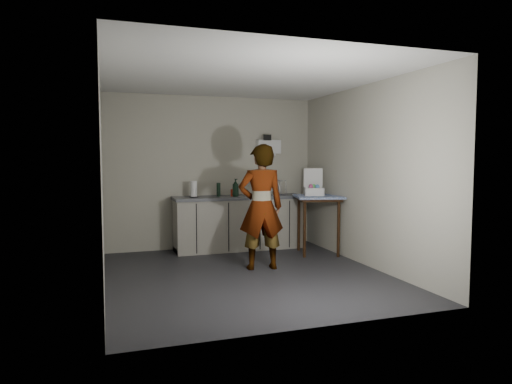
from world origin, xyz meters
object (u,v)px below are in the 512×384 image
object	(u,v)px
paper_towel	(194,190)
dish_rack	(274,191)
kitchen_counter	(240,224)
side_table	(318,203)
dark_bottle	(219,190)
bakery_box	(314,189)
soap_bottle	(236,188)
standing_man	(261,207)
soda_can	(233,193)

from	to	relation	value
paper_towel	dish_rack	size ratio (longest dim) A/B	0.72
kitchen_counter	paper_towel	world-z (taller)	paper_towel
side_table	dark_bottle	bearing A→B (deg)	166.20
side_table	bakery_box	bearing A→B (deg)	123.93
kitchen_counter	soap_bottle	bearing A→B (deg)	-140.57
bakery_box	side_table	bearing A→B (deg)	-50.23
soap_bottle	paper_towel	size ratio (longest dim) A/B	1.10
standing_man	dark_bottle	size ratio (longest dim) A/B	7.69
soap_bottle	dish_rack	size ratio (longest dim) A/B	0.80
dark_bottle	soap_bottle	bearing A→B (deg)	-17.78
bakery_box	kitchen_counter	bearing A→B (deg)	168.01
dark_bottle	side_table	bearing A→B (deg)	-28.20
kitchen_counter	soda_can	distance (m)	0.56
dark_bottle	standing_man	bearing A→B (deg)	-80.16
standing_man	bakery_box	xyz separation A→B (m)	(1.17, 0.76, 0.17)
soap_bottle	dark_bottle	distance (m)	0.29
dish_rack	dark_bottle	bearing A→B (deg)	-179.02
soap_bottle	dark_bottle	xyz separation A→B (m)	(-0.27, 0.09, -0.03)
standing_man	kitchen_counter	bearing A→B (deg)	-88.26
soap_bottle	kitchen_counter	bearing A→B (deg)	39.43
soap_bottle	soda_can	bearing A→B (deg)	115.85
side_table	paper_towel	bearing A→B (deg)	173.18
standing_man	paper_towel	distance (m)	1.56
dark_bottle	paper_towel	size ratio (longest dim) A/B	0.85
side_table	dish_rack	xyz separation A→B (m)	(-0.46, 0.80, 0.14)
kitchen_counter	bakery_box	world-z (taller)	bakery_box
side_table	soda_can	bearing A→B (deg)	162.35
soda_can	bakery_box	bearing A→B (deg)	-29.31
dark_bottle	bakery_box	world-z (taller)	bakery_box
standing_man	paper_towel	bearing A→B (deg)	-58.00
standing_man	soap_bottle	bearing A→B (deg)	-84.73
standing_man	soap_bottle	world-z (taller)	standing_man
soda_can	dark_bottle	size ratio (longest dim) A/B	0.52
standing_man	bakery_box	world-z (taller)	standing_man
kitchen_counter	paper_towel	bearing A→B (deg)	-177.32
side_table	standing_man	size ratio (longest dim) A/B	0.54
standing_man	dish_rack	world-z (taller)	standing_man
paper_towel	dish_rack	bearing A→B (deg)	2.69
dark_bottle	dish_rack	xyz separation A→B (m)	(1.00, 0.02, -0.05)
standing_man	soap_bottle	size ratio (longest dim) A/B	5.91
dark_bottle	paper_towel	xyz separation A→B (m)	(-0.43, -0.05, 0.01)
soda_can	dark_bottle	xyz separation A→B (m)	(-0.24, 0.02, 0.05)
dark_bottle	dish_rack	bearing A→B (deg)	0.98
kitchen_counter	bakery_box	bearing A→B (deg)	-32.24
side_table	soda_can	world-z (taller)	soda_can
soda_can	standing_man	bearing A→B (deg)	-89.46
soap_bottle	soda_can	world-z (taller)	soap_bottle
soda_can	paper_towel	xyz separation A→B (m)	(-0.66, -0.03, 0.07)
standing_man	dark_bottle	xyz separation A→B (m)	(-0.25, 1.45, 0.15)
kitchen_counter	dark_bottle	size ratio (longest dim) A/B	9.87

